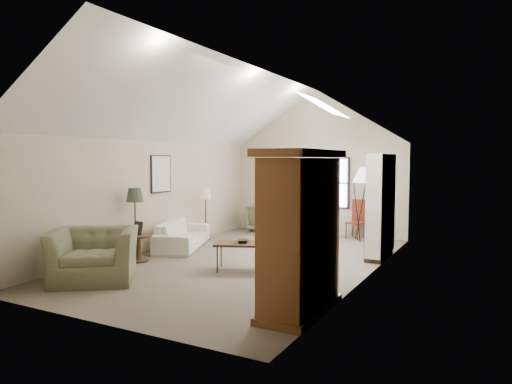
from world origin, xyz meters
The scene contains 18 objects.
room_shell centered at (0.00, 0.00, 3.21)m, with size 5.01×8.01×4.00m.
window centered at (0.10, 3.96, 1.45)m, with size 1.72×0.08×1.42m, color black.
skylight centered at (1.30, 0.90, 3.22)m, with size 0.80×1.20×0.52m, color white, non-canonical shape.
wall_art centered at (-1.88, 1.94, 1.73)m, with size 1.97×3.71×0.88m.
armoire centered at (2.18, -2.40, 1.10)m, with size 0.60×1.50×2.20m, color brown.
tv_alcove centered at (2.34, 1.60, 1.15)m, with size 0.32×1.30×2.10m, color white.
media_console centered at (2.32, 1.60, 0.30)m, with size 0.34×1.18×0.60m, color #382316.
tv_panel centered at (2.32, 1.60, 0.92)m, with size 0.05×0.90×0.55m, color black.
sofa centered at (-2.04, 0.53, 0.32)m, with size 2.18×0.85×0.64m, color beige.
armchair_near centered at (-1.55, -2.57, 0.45)m, with size 1.37×1.20×0.89m, color #5E6043.
armchair_far centered at (-1.48, 3.70, 0.39)m, with size 0.83×0.86×0.78m, color #606647.
coffee_table centered at (0.32, -0.72, 0.26)m, with size 1.03×0.57×0.53m, color #3A2218.
bowl centered at (0.32, -0.72, 0.56)m, with size 0.25×0.25×0.06m, color #312214.
side_table centered at (-1.94, -1.07, 0.27)m, with size 0.55×0.55×0.55m, color #3E2D19.
side_chair centered at (1.21, 3.70, 0.52)m, with size 0.40×0.40×1.03m, color maroon.
tripod_lamp centered at (1.49, 3.39, 0.96)m, with size 0.56×0.56×1.93m, color white, non-canonical shape.
dark_lamp centered at (-2.20, -0.87, 0.76)m, with size 0.36×0.36×1.52m, color #232A1E, non-canonical shape.
tan_lamp centered at (-2.20, 1.73, 0.68)m, with size 0.27×0.27×1.36m, color tan, non-canonical shape.
Camera 1 is at (4.52, -8.05, 2.07)m, focal length 32.00 mm.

